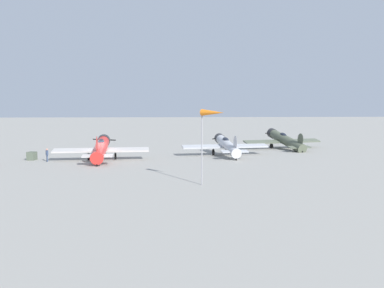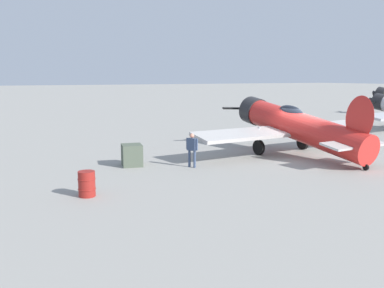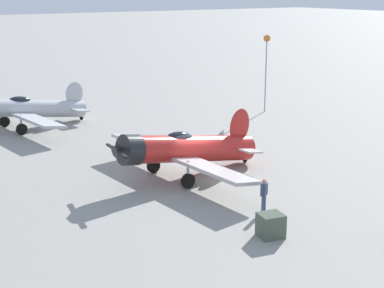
{
  "view_description": "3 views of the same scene",
  "coord_description": "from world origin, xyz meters",
  "px_view_note": "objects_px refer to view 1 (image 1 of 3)",
  "views": [
    {
      "loc": [
        -7.63,
        45.9,
        6.57
      ],
      "look_at": [
        -11.44,
        -4.47,
        1.6
      ],
      "focal_mm": 35.21,
      "sensor_mm": 36.0,
      "label": 1
    },
    {
      "loc": [
        15.36,
        16.78,
        4.18
      ],
      "look_at": [
        6.41,
        -0.24,
        1.1
      ],
      "focal_mm": 39.47,
      "sensor_mm": 36.0,
      "label": 2
    },
    {
      "loc": [
        25.72,
        -17.2,
        10.2
      ],
      "look_at": [
        0.0,
        -0.0,
        1.8
      ],
      "focal_mm": 54.22,
      "sensor_mm": 36.0,
      "label": 3
    }
  ],
  "objects_px": {
    "airplane_mid_apron": "(226,145)",
    "windsock_mast": "(212,116)",
    "airplane_far_line": "(285,140)",
    "ground_crew_mechanic": "(47,154)",
    "airplane_foreground": "(101,148)",
    "equipment_crate": "(32,156)"
  },
  "relations": [
    {
      "from": "airplane_mid_apron",
      "to": "windsock_mast",
      "type": "bearing_deg",
      "value": 161.1
    },
    {
      "from": "airplane_far_line",
      "to": "ground_crew_mechanic",
      "type": "height_order",
      "value": "airplane_far_line"
    },
    {
      "from": "ground_crew_mechanic",
      "to": "airplane_mid_apron",
      "type": "bearing_deg",
      "value": 159.91
    },
    {
      "from": "ground_crew_mechanic",
      "to": "windsock_mast",
      "type": "relative_size",
      "value": 0.25
    },
    {
      "from": "airplane_foreground",
      "to": "equipment_crate",
      "type": "relative_size",
      "value": 9.97
    },
    {
      "from": "airplane_mid_apron",
      "to": "airplane_far_line",
      "type": "height_order",
      "value": "airplane_mid_apron"
    },
    {
      "from": "airplane_mid_apron",
      "to": "windsock_mast",
      "type": "xyz_separation_m",
      "value": [
        4.51,
        19.46,
        4.38
      ]
    },
    {
      "from": "airplane_mid_apron",
      "to": "windsock_mast",
      "type": "height_order",
      "value": "windsock_mast"
    },
    {
      "from": "airplane_far_line",
      "to": "ground_crew_mechanic",
      "type": "bearing_deg",
      "value": 96.84
    },
    {
      "from": "airplane_far_line",
      "to": "windsock_mast",
      "type": "relative_size",
      "value": 2.03
    },
    {
      "from": "airplane_mid_apron",
      "to": "ground_crew_mechanic",
      "type": "distance_m",
      "value": 22.81
    },
    {
      "from": "windsock_mast",
      "to": "ground_crew_mechanic",
      "type": "bearing_deg",
      "value": -40.95
    },
    {
      "from": "ground_crew_mechanic",
      "to": "airplane_foreground",
      "type": "bearing_deg",
      "value": 152.32
    },
    {
      "from": "airplane_mid_apron",
      "to": "equipment_crate",
      "type": "xyz_separation_m",
      "value": [
        24.82,
        2.23,
        -0.99
      ]
    },
    {
      "from": "airplane_foreground",
      "to": "airplane_mid_apron",
      "type": "distance_m",
      "value": 16.49
    },
    {
      "from": "airplane_foreground",
      "to": "windsock_mast",
      "type": "bearing_deg",
      "value": -147.02
    },
    {
      "from": "windsock_mast",
      "to": "equipment_crate",
      "type": "bearing_deg",
      "value": -40.29
    },
    {
      "from": "ground_crew_mechanic",
      "to": "windsock_mast",
      "type": "height_order",
      "value": "windsock_mast"
    },
    {
      "from": "airplane_foreground",
      "to": "ground_crew_mechanic",
      "type": "bearing_deg",
      "value": 88.95
    },
    {
      "from": "airplane_foreground",
      "to": "ground_crew_mechanic",
      "type": "relative_size",
      "value": 7.35
    },
    {
      "from": "airplane_far_line",
      "to": "windsock_mast",
      "type": "height_order",
      "value": "windsock_mast"
    },
    {
      "from": "airplane_mid_apron",
      "to": "airplane_far_line",
      "type": "relative_size",
      "value": 0.92
    }
  ]
}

